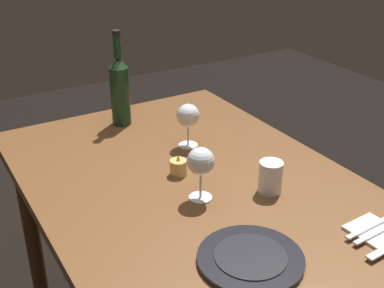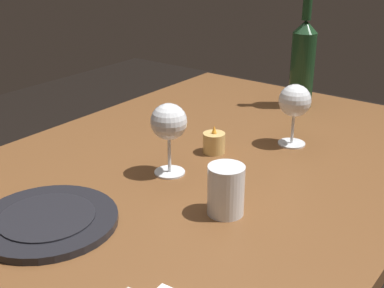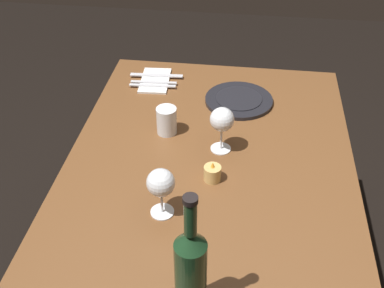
{
  "view_description": "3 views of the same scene",
  "coord_description": "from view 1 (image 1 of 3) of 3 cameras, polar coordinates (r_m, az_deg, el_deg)",
  "views": [
    {
      "loc": [
        1.11,
        -0.66,
        1.5
      ],
      "look_at": [
        -0.04,
        0.02,
        0.84
      ],
      "focal_mm": 47.4,
      "sensor_mm": 36.0,
      "label": 1
    },
    {
      "loc": [
        0.86,
        0.61,
        1.22
      ],
      "look_at": [
        0.04,
        -0.01,
        0.8
      ],
      "focal_mm": 48.28,
      "sensor_mm": 36.0,
      "label": 2
    },
    {
      "loc": [
        -1.12,
        -0.1,
        1.7
      ],
      "look_at": [
        0.03,
        0.06,
        0.8
      ],
      "focal_mm": 44.56,
      "sensor_mm": 36.0,
      "label": 3
    }
  ],
  "objects": [
    {
      "name": "water_tumbler",
      "position": [
        1.45,
        8.8,
        -3.87
      ],
      "size": [
        0.07,
        0.07,
        0.09
      ],
      "color": "white",
      "rests_on": "dining_table"
    },
    {
      "name": "wine_bottle",
      "position": [
        1.85,
        -8.12,
        6.12
      ],
      "size": [
        0.07,
        0.07,
        0.35
      ],
      "color": "#19381E",
      "rests_on": "dining_table"
    },
    {
      "name": "dinner_plate",
      "position": [
        1.21,
        6.6,
        -12.69
      ],
      "size": [
        0.25,
        0.25,
        0.02
      ],
      "color": "black",
      "rests_on": "dining_table"
    },
    {
      "name": "fork_inner",
      "position": [
        1.36,
        20.29,
        -9.2
      ],
      "size": [
        0.02,
        0.18,
        0.0
      ],
      "color": "silver",
      "rests_on": "folded_napkin"
    },
    {
      "name": "wine_glass_left",
      "position": [
        1.37,
        0.99,
        -2.12
      ],
      "size": [
        0.08,
        0.08,
        0.16
      ],
      "color": "white",
      "rests_on": "dining_table"
    },
    {
      "name": "fork_outer",
      "position": [
        1.37,
        19.5,
        -8.71
      ],
      "size": [
        0.02,
        0.18,
        0.0
      ],
      "color": "silver",
      "rests_on": "folded_napkin"
    },
    {
      "name": "wine_glass_right",
      "position": [
        1.67,
        -0.45,
        3.09
      ],
      "size": [
        0.08,
        0.08,
        0.15
      ],
      "color": "white",
      "rests_on": "dining_table"
    },
    {
      "name": "votive_candle",
      "position": [
        1.53,
        -1.54,
        -2.68
      ],
      "size": [
        0.05,
        0.05,
        0.07
      ],
      "color": "#DBB266",
      "rests_on": "dining_table"
    },
    {
      "name": "dining_table",
      "position": [
        1.55,
        0.11,
        -7.09
      ],
      "size": [
        1.3,
        0.9,
        0.74
      ],
      "color": "brown",
      "rests_on": "ground"
    }
  ]
}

